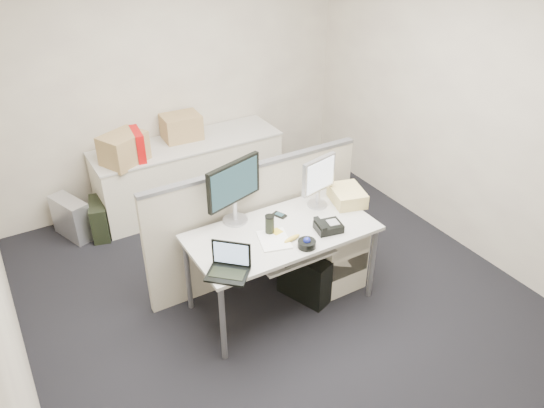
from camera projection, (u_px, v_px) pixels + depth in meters
floor at (281, 301)px, 4.59m from camera, size 4.00×4.50×0.01m
wall_back at (170, 78)px, 5.54m from camera, size 4.00×0.02×2.70m
wall_right at (472, 110)px, 4.76m from camera, size 0.02×4.50×2.70m
desk at (282, 238)px, 4.24m from camera, size 1.50×0.75×0.73m
keyboard_tray at (294, 254)px, 4.13m from camera, size 0.62×0.32×0.02m
drawer_pedestal at (331, 248)px, 4.69m from camera, size 0.40×0.55×0.65m
cubicle_partition at (255, 223)px, 4.63m from camera, size 2.00×0.06×1.10m
back_counter at (190, 174)px, 5.82m from camera, size 2.00×0.60×0.72m
monitor_main at (234, 192)px, 4.19m from camera, size 0.57×0.36×0.54m
monitor_small at (318, 183)px, 4.43m from camera, size 0.39×0.26×0.44m
laptop at (227, 263)px, 3.68m from camera, size 0.36×0.35×0.22m
trackball at (307, 244)px, 4.01m from camera, size 0.14×0.14×0.05m
desk_phone at (328, 227)px, 4.20m from camera, size 0.23×0.20×0.06m
paper_stack at (274, 240)px, 4.09m from camera, size 0.29×0.34×0.01m
sticky_pad at (276, 232)px, 4.18m from camera, size 0.10×0.10×0.01m
travel_mug at (270, 225)px, 4.14m from camera, size 0.09×0.09×0.15m
banana at (292, 238)px, 4.09m from camera, size 0.17×0.07×0.04m
cellphone at (279, 215)px, 4.39m from camera, size 0.10×0.13×0.02m
manila_folders at (347, 196)px, 4.56m from camera, size 0.34×0.39×0.12m
keyboard at (302, 252)px, 4.11m from camera, size 0.44×0.18×0.02m
pc_tower_desk at (304, 277)px, 4.53m from camera, size 0.33×0.49×0.42m
pc_tower_spare_dark at (100, 219)px, 5.36m from camera, size 0.26×0.43×0.37m
pc_tower_spare_silver at (71, 218)px, 5.33m from camera, size 0.32×0.48×0.42m
cardboard_box_left at (124, 149)px, 5.16m from camera, size 0.51×0.46×0.31m
cardboard_box_right at (181, 128)px, 5.65m from camera, size 0.41×0.33×0.29m
red_binder at (138, 145)px, 5.24m from camera, size 0.11×0.34×0.31m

